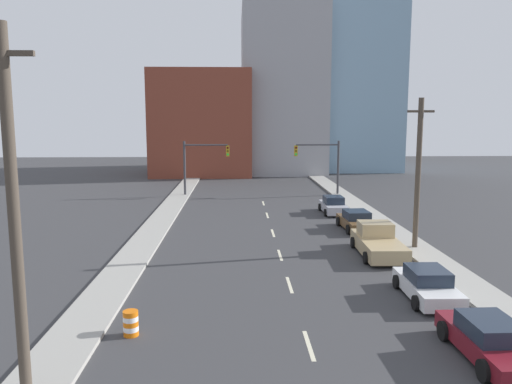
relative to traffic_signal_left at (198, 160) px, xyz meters
name	(u,v)px	position (x,y,z in m)	size (l,w,h in m)	color
sidewalk_left	(184,190)	(-2.02, 4.16, -3.68)	(2.08, 97.42, 0.17)	#9E9B93
sidewalk_right	(334,189)	(15.01, 4.16, -3.68)	(2.08, 97.42, 0.17)	#9E9B93
lane_stripe_at_9m	(309,345)	(6.50, -35.15, -3.76)	(0.16, 2.40, 0.01)	beige
lane_stripe_at_16m	(289,285)	(6.50, -28.61, -3.76)	(0.16, 2.40, 0.01)	beige
lane_stripe_at_21m	(280,255)	(6.50, -23.26, -3.76)	(0.16, 2.40, 0.01)	beige
lane_stripe_at_27m	(273,233)	(6.50, -17.49, -3.76)	(0.16, 2.40, 0.01)	beige
lane_stripe_at_34m	(267,215)	(6.50, -10.88, -3.76)	(0.16, 2.40, 0.01)	beige
lane_stripe_at_40m	(263,203)	(6.50, -4.83, -3.76)	(0.16, 2.40, 0.01)	beige
building_brick_left	(203,123)	(-0.97, 23.01, 3.60)	(14.00, 16.00, 14.72)	brown
building_office_center	(281,92)	(10.86, 27.01, 8.45)	(12.00, 20.00, 24.43)	#99999E
building_glass_right	(349,71)	(22.44, 31.01, 12.01)	(13.00, 20.00, 31.54)	#7A9EB7
traffic_signal_left	(198,160)	(0.00, 0.00, 0.00)	(4.77, 0.35, 5.73)	#38383D
traffic_signal_right	(325,160)	(13.18, 0.00, 0.00)	(4.77, 0.35, 5.73)	#38383D
utility_pole_left_near	(14,217)	(-2.00, -38.41, 1.57)	(1.60, 0.32, 10.41)	#473D33
utility_pole_right_mid	(418,173)	(14.91, -22.26, 0.96)	(1.60, 0.32, 9.21)	#473D33
traffic_barrel	(131,323)	(0.03, -34.08, -3.29)	(0.56, 0.56, 0.95)	orange
sedan_maroon	(489,340)	(12.36, -36.37, -3.12)	(2.10, 4.71, 1.38)	maroon
sedan_white	(427,285)	(12.43, -30.71, -3.12)	(2.18, 4.48, 1.39)	silver
pickup_truck_tan	(378,242)	(12.28, -23.36, -3.01)	(2.59, 5.66, 1.82)	tan
sedan_brown	(356,221)	(12.62, -16.64, -3.12)	(2.31, 4.60, 1.40)	brown
sedan_silver	(333,206)	(12.19, -10.19, -3.10)	(2.06, 4.30, 1.47)	#B2B2BC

